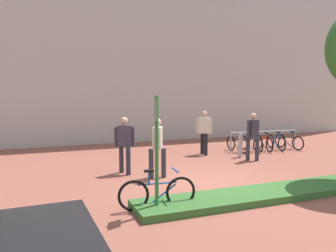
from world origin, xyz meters
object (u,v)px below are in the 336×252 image
(bike_at_sign, at_px, (158,193))
(person_casual_tan, at_px, (204,130))
(parking_sign_post, at_px, (157,137))
(person_suited_dark, at_px, (253,133))
(bike_rack_cluster, at_px, (264,142))
(bollard_steel, at_px, (240,145))
(person_shirt_blue, at_px, (157,144))
(person_suited_navy, at_px, (125,142))

(bike_at_sign, distance_m, person_casual_tan, 6.43)
(parking_sign_post, relative_size, person_suited_dark, 1.39)
(bike_rack_cluster, bearing_deg, bike_at_sign, -142.28)
(person_suited_dark, bearing_deg, bollard_steel, 95.04)
(bollard_steel, relative_size, person_suited_dark, 0.52)
(bike_rack_cluster, height_order, person_shirt_blue, person_shirt_blue)
(bike_rack_cluster, relative_size, person_suited_dark, 1.86)
(bike_at_sign, relative_size, person_casual_tan, 0.98)
(person_shirt_blue, bearing_deg, person_suited_navy, 131.70)
(parking_sign_post, xyz_separation_m, person_casual_tan, (3.88, 5.34, -0.58))
(bollard_steel, relative_size, person_suited_navy, 0.52)
(person_casual_tan, bearing_deg, bollard_steel, -43.67)
(bike_at_sign, relative_size, bollard_steel, 1.86)
(person_suited_dark, bearing_deg, bike_rack_cluster, 43.14)
(bike_rack_cluster, height_order, person_suited_navy, person_suited_navy)
(parking_sign_post, xyz_separation_m, person_suited_dark, (4.97, 3.68, -0.58))
(parking_sign_post, relative_size, person_suited_navy, 1.39)
(bollard_steel, bearing_deg, person_casual_tan, 136.33)
(bike_rack_cluster, distance_m, person_casual_tan, 2.89)
(parking_sign_post, height_order, bike_at_sign, parking_sign_post)
(bike_rack_cluster, relative_size, bollard_steel, 3.56)
(parking_sign_post, bearing_deg, bike_rack_cluster, 38.36)
(bike_at_sign, bearing_deg, person_casual_tan, 53.65)
(parking_sign_post, bearing_deg, person_casual_tan, 54.02)
(parking_sign_post, distance_m, bike_rack_cluster, 8.62)
(person_shirt_blue, height_order, person_casual_tan, same)
(bike_at_sign, bearing_deg, bike_rack_cluster, 37.72)
(person_suited_dark, bearing_deg, bike_at_sign, -144.42)
(person_suited_navy, bearing_deg, bollard_steel, 11.02)
(person_shirt_blue, bearing_deg, bollard_steel, 23.89)
(person_suited_dark, bearing_deg, person_casual_tan, 123.22)
(bollard_steel, xyz_separation_m, person_shirt_blue, (-3.96, -1.75, 0.53))
(person_shirt_blue, bearing_deg, parking_sign_post, -109.98)
(bike_at_sign, distance_m, bollard_steel, 6.38)
(person_suited_dark, relative_size, person_suited_navy, 1.00)
(bike_rack_cluster, distance_m, person_suited_dark, 2.45)
(bike_at_sign, height_order, person_shirt_blue, person_shirt_blue)
(person_shirt_blue, xyz_separation_m, person_casual_tan, (2.93, 2.74, 0.00))
(bike_at_sign, relative_size, person_shirt_blue, 0.98)
(bollard_steel, distance_m, person_shirt_blue, 4.36)
(person_suited_navy, xyz_separation_m, person_casual_tan, (3.68, 1.90, 0.00))
(parking_sign_post, xyz_separation_m, bike_rack_cluster, (6.69, 5.30, -1.22))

